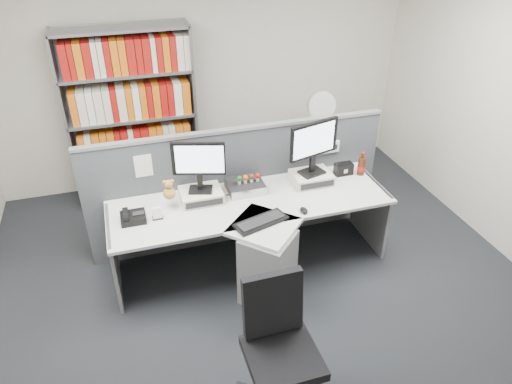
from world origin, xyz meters
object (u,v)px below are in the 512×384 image
object	(u,v)px
office_chair	(279,343)
speaker	(344,169)
keyboard	(261,222)
filing_cabinet	(317,161)
desk_fan	(321,108)
desk_calendar	(157,214)
mouse	(304,210)
monitor_right	(314,143)
desktop_pc	(245,186)
cola_bottle	(361,166)
desk_phone	(133,217)
shelving_unit	(133,120)
desk	(258,238)
monitor_left	(199,163)

from	to	relation	value
office_chair	speaker	bearing A→B (deg)	52.95
keyboard	filing_cabinet	size ratio (longest dim) A/B	0.72
desk_fan	filing_cabinet	bearing A→B (deg)	90.00
desk_calendar	filing_cabinet	size ratio (longest dim) A/B	0.16
mouse	speaker	bearing A→B (deg)	39.31
monitor_right	desk_fan	size ratio (longest dim) A/B	0.99
desktop_pc	desk_calendar	bearing A→B (deg)	-165.13
desktop_pc	desk_calendar	world-z (taller)	desk_calendar
desk_calendar	monitor_right	bearing A→B (deg)	6.93
filing_cabinet	desk_fan	world-z (taller)	desk_fan
cola_bottle	monitor_right	bearing A→B (deg)	179.52
mouse	desk_phone	xyz separation A→B (m)	(-1.47, 0.32, 0.02)
desktop_pc	keyboard	size ratio (longest dim) A/B	0.67
desktop_pc	office_chair	size ratio (longest dim) A/B	0.34
shelving_unit	desk_fan	size ratio (longest dim) A/B	3.69
monitor_right	desk_fan	world-z (taller)	monitor_right
desk_phone	keyboard	bearing A→B (deg)	-19.17
shelving_unit	desk_phone	bearing A→B (deg)	-95.86
speaker	office_chair	world-z (taller)	office_chair
keyboard	office_chair	bearing A→B (deg)	-101.57
desk	cola_bottle	xyz separation A→B (m)	(1.21, 0.38, 0.36)
monitor_left	keyboard	distance (m)	0.76
desktop_pc	desk_fan	world-z (taller)	desk_fan
desk_fan	desktop_pc	bearing A→B (deg)	-140.88
desk_calendar	monitor_left	bearing A→B (deg)	23.45
mouse	desk_fan	size ratio (longest dim) A/B	0.19
office_chair	desktop_pc	bearing A→B (deg)	81.60
office_chair	cola_bottle	bearing A→B (deg)	48.63
desk	office_chair	distance (m)	1.30
desk_calendar	desk_fan	world-z (taller)	desk_fan
monitor_left	speaker	distance (m)	1.51
keyboard	desk_phone	xyz separation A→B (m)	(-1.05, 0.37, 0.02)
cola_bottle	shelving_unit	distance (m)	2.57
speaker	mouse	bearing A→B (deg)	-140.69
cola_bottle	office_chair	distance (m)	2.21
mouse	shelving_unit	size ratio (longest dim) A/B	0.05
desk	monitor_right	distance (m)	1.03
desk	shelving_unit	xyz separation A→B (m)	(-0.90, 1.85, 0.52)
desk_calendar	filing_cabinet	bearing A→B (deg)	30.29
keyboard	shelving_unit	size ratio (longest dim) A/B	0.25
monitor_left	mouse	bearing A→B (deg)	-29.55
speaker	shelving_unit	size ratio (longest dim) A/B	0.09
desk	shelving_unit	distance (m)	2.12
desk_phone	speaker	size ratio (longest dim) A/B	1.21
monitor_right	cola_bottle	size ratio (longest dim) A/B	2.15
filing_cabinet	monitor_right	bearing A→B (deg)	-117.57
desk	cola_bottle	bearing A→B (deg)	17.45
desk_calendar	speaker	size ratio (longest dim) A/B	0.61
desk_phone	speaker	distance (m)	2.12
mouse	speaker	size ratio (longest dim) A/B	0.57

